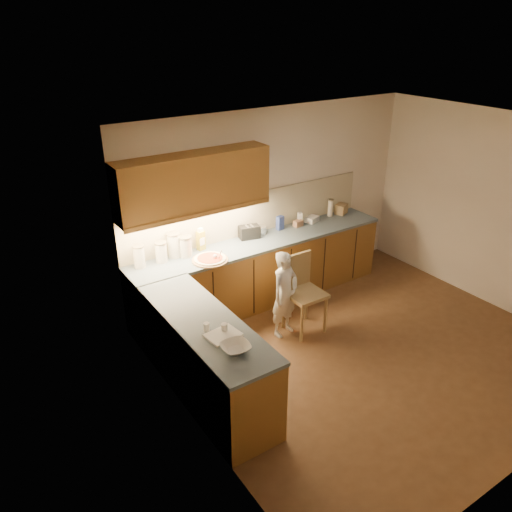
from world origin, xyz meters
name	(u,v)px	position (x,y,z in m)	size (l,w,h in m)	color
room	(381,221)	(0.00, 0.00, 1.68)	(4.54, 4.50, 2.62)	#52331C
l_counter	(246,295)	(-0.92, 1.25, 0.46)	(3.77, 2.62, 0.92)	brown
backsplash	(250,214)	(-0.38, 1.99, 1.21)	(3.75, 0.02, 0.58)	#BBB091
upper_cabinets	(194,183)	(-1.27, 1.82, 1.85)	(1.95, 0.36, 0.73)	brown
pizza_on_board	(210,259)	(-1.25, 1.54, 0.94)	(0.45, 0.45, 0.18)	tan
child	(285,294)	(-0.60, 0.86, 0.56)	(0.41, 0.27, 1.12)	white
wooden_chair	(301,288)	(-0.35, 0.86, 0.58)	(0.45, 0.45, 0.99)	tan
mixing_bowl	(235,348)	(-1.95, -0.20, 0.95)	(0.26, 0.26, 0.06)	silver
canister_a	(139,256)	(-2.04, 1.85, 1.06)	(0.14, 0.14, 0.28)	silver
canister_b	(161,252)	(-1.76, 1.84, 1.05)	(0.15, 0.15, 0.26)	white
canister_c	(174,245)	(-1.56, 1.89, 1.08)	(0.17, 0.17, 0.32)	silver
canister_d	(186,246)	(-1.44, 1.82, 1.06)	(0.17, 0.17, 0.27)	beige
oil_jug	(201,240)	(-1.19, 1.89, 1.06)	(0.11, 0.09, 0.30)	gold
toaster	(249,232)	(-0.47, 1.86, 1.01)	(0.30, 0.21, 0.18)	black
steel_pot	(261,230)	(-0.26, 1.88, 0.98)	(0.15, 0.15, 0.11)	#B9BABF
blue_box	(280,223)	(0.05, 1.87, 1.02)	(0.10, 0.07, 0.20)	#2E408C
card_box_a	(298,223)	(0.34, 1.82, 0.97)	(0.13, 0.09, 0.09)	#A67759
white_bottle	(300,219)	(0.40, 1.87, 1.01)	(0.06, 0.06, 0.18)	white
flat_pack	(312,219)	(0.62, 1.85, 0.96)	(0.20, 0.14, 0.08)	silver
tall_jar	(330,208)	(0.99, 1.89, 1.05)	(0.08, 0.08, 0.26)	white
card_box_b	(341,209)	(1.20, 1.87, 0.99)	(0.19, 0.15, 0.15)	#A38558
dough_cloth	(223,335)	(-1.93, 0.06, 0.93)	(0.31, 0.24, 0.02)	white
spice_jar_a	(206,327)	(-2.01, 0.23, 0.96)	(0.06, 0.06, 0.08)	white
spice_jar_b	(224,328)	(-1.88, 0.12, 0.96)	(0.06, 0.06, 0.08)	silver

